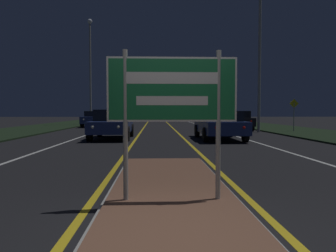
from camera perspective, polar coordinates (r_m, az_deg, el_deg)
ground_plane at (r=3.45m, az=2.06°, el=-20.64°), size 160.00×160.00×0.00m
median_island at (r=4.83m, az=0.72°, el=-13.30°), size 2.02×8.30×0.10m
verge_left at (r=24.98m, az=-24.00°, el=-0.70°), size 5.00×100.00×0.08m
verge_right at (r=25.17m, az=20.53°, el=-0.62°), size 5.00×100.00×0.08m
centre_line_yellow_left at (r=28.22m, az=-4.19°, el=-0.21°), size 0.12×70.00×0.01m
centre_line_yellow_right at (r=28.24m, az=0.68°, el=-0.21°), size 0.12×70.00×0.01m
lane_line_white_left at (r=28.48m, az=-10.24°, el=-0.22°), size 0.12×70.00×0.01m
lane_line_white_right at (r=28.55m, az=6.71°, el=-0.19°), size 0.12×70.00×0.01m
edge_line_white_left at (r=29.05m, az=-16.11°, el=-0.23°), size 0.10×70.00×0.01m
edge_line_white_right at (r=29.16m, az=12.54°, el=-0.18°), size 0.10×70.00×0.01m
highway_sign at (r=4.65m, az=0.73°, el=5.20°), size 1.84×0.07×2.13m
streetlight_left_far at (r=33.45m, az=-13.39°, el=10.81°), size 0.46×0.46×10.36m
streetlight_right_near at (r=22.76m, az=15.68°, el=13.86°), size 0.47×0.47×9.67m
car_receding_0 at (r=16.10m, az=8.94°, el=0.30°), size 2.00×4.83×1.37m
car_receding_1 at (r=24.50m, az=11.47°, el=1.08°), size 1.99×4.76×1.40m
car_receding_2 at (r=32.41m, az=8.67°, el=1.33°), size 2.00×4.46×1.28m
car_approaching_0 at (r=16.58m, az=-9.67°, el=0.46°), size 1.92×4.44×1.45m
car_approaching_1 at (r=29.59m, az=-12.53°, el=1.30°), size 1.92×4.42×1.39m
warning_sign at (r=22.80m, az=21.08°, el=2.35°), size 0.60×0.06×2.10m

